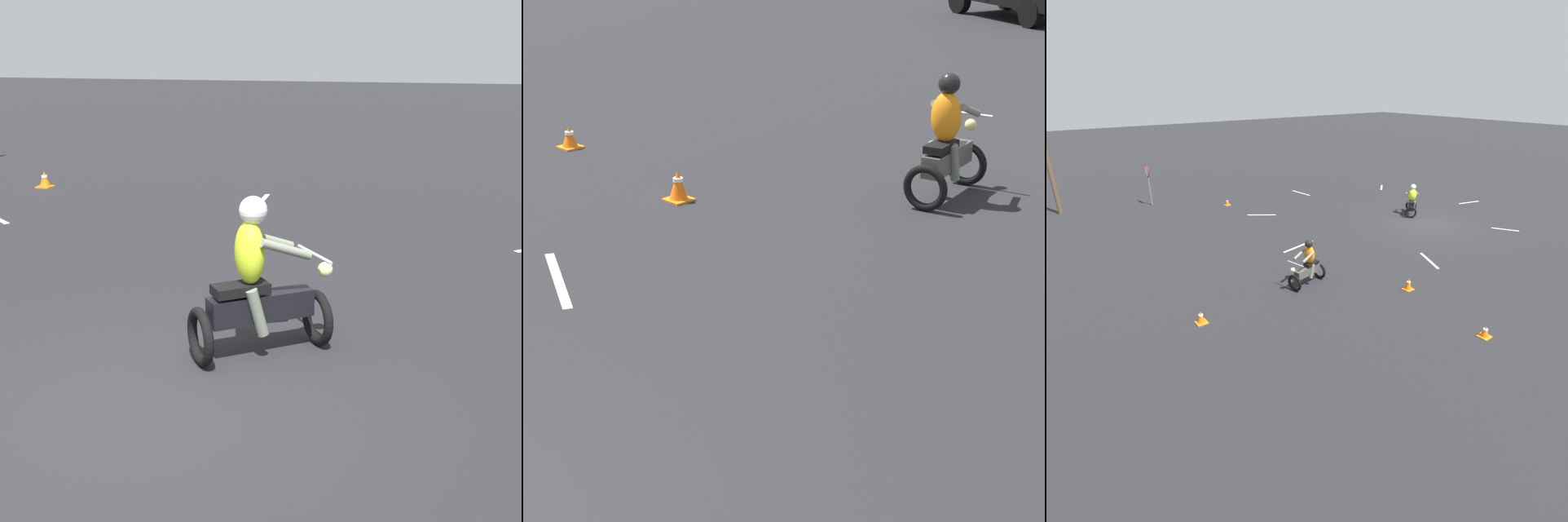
# 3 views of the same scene
# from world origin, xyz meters

# --- Properties ---
(ground_plane) EXTENTS (120.00, 120.00, 0.00)m
(ground_plane) POSITION_xyz_m (0.00, 0.00, 0.00)
(ground_plane) COLOR black
(motorcycle_rider_foreground) EXTENTS (1.36, 1.46, 1.66)m
(motorcycle_rider_foreground) POSITION_xyz_m (1.47, -0.62, 0.73)
(motorcycle_rider_foreground) COLOR black
(motorcycle_rider_foreground) RESTS_ON ground
(traffic_cone_mid_left) EXTENTS (0.32, 0.32, 0.36)m
(traffic_cone_mid_left) POSITION_xyz_m (9.01, 6.49, 0.17)
(traffic_cone_mid_left) COLOR orange
(traffic_cone_mid_left) RESTS_ON ground
(lane_stripe_e) EXTENTS (1.66, 0.26, 0.01)m
(lane_stripe_e) POSITION_xyz_m (8.76, 1.40, 0.00)
(lane_stripe_e) COLOR silver
(lane_stripe_e) RESTS_ON ground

